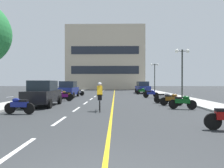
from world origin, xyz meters
The scene contains 32 objects.
ground_plane centered at (0.00, 21.00, 0.00)m, with size 140.00×140.00×0.00m, color #2D3033.
curb_left centered at (-7.20, 24.00, 0.06)m, with size 2.40×72.00×0.12m, color #A8A8A3.
curb_right centered at (7.20, 24.00, 0.06)m, with size 2.40×72.00×0.12m, color #A8A8A3.
lane_dash_0 centered at (-2.00, 2.00, 0.00)m, with size 0.14×2.20×0.01m, color silver.
lane_dash_1 centered at (-2.00, 6.00, 0.00)m, with size 0.14×2.20×0.01m, color silver.
lane_dash_2 centered at (-2.00, 10.00, 0.00)m, with size 0.14×2.20×0.01m, color silver.
lane_dash_3 centered at (-2.00, 14.00, 0.00)m, with size 0.14×2.20×0.01m, color silver.
lane_dash_4 centered at (-2.00, 18.00, 0.00)m, with size 0.14×2.20×0.01m, color silver.
lane_dash_5 centered at (-2.00, 22.00, 0.00)m, with size 0.14×2.20×0.01m, color silver.
lane_dash_6 centered at (-2.00, 26.00, 0.00)m, with size 0.14×2.20×0.01m, color silver.
lane_dash_7 centered at (-2.00, 30.00, 0.00)m, with size 0.14×2.20×0.01m, color silver.
lane_dash_8 centered at (-2.00, 34.00, 0.00)m, with size 0.14×2.20×0.01m, color silver.
lane_dash_9 centered at (-2.00, 38.00, 0.00)m, with size 0.14×2.20×0.01m, color silver.
lane_dash_10 centered at (-2.00, 42.00, 0.00)m, with size 0.14×2.20×0.01m, color silver.
lane_dash_11 centered at (-2.00, 46.00, 0.00)m, with size 0.14×2.20×0.01m, color silver.
centre_line_yellow centered at (0.25, 24.00, 0.00)m, with size 0.12×66.00×0.01m, color gold.
office_building centered at (-1.99, 49.53, 7.56)m, with size 18.53×9.19×15.12m.
street_lamp_mid centered at (7.20, 18.18, 3.74)m, with size 1.46×0.36×4.92m.
street_lamp_far centered at (7.25, 33.43, 3.68)m, with size 1.46×0.36×4.83m.
parked_car_near centered at (-4.72, 11.70, 0.92)m, with size 2.04×4.26×1.82m.
parked_car_mid centered at (-4.90, 20.42, 0.92)m, with size 1.92×4.20×1.82m.
parked_car_far centered at (4.68, 29.62, 0.92)m, with size 2.16×4.31×1.82m.
motorcycle_2 centered at (-4.69, 7.93, 0.47)m, with size 1.70×0.60×0.92m.
motorcycle_3 centered at (4.69, 10.09, 0.47)m, with size 1.65×0.76×0.92m.
motorcycle_4 centered at (4.54, 12.12, 0.47)m, with size 1.70×0.60×0.92m.
motorcycle_5 centered at (4.43, 13.83, 0.47)m, with size 1.69×0.62×0.92m.
motorcycle_6 centered at (-4.27, 15.48, 0.47)m, with size 1.68×0.66×0.92m.
motorcycle_7 centered at (-4.37, 17.03, 0.47)m, with size 1.65×0.76×0.92m.
motorcycle_8 centered at (4.33, 19.77, 0.47)m, with size 1.70×0.60×0.92m.
motorcycle_9 centered at (-4.37, 23.18, 0.47)m, with size 1.68×0.65×0.92m.
motorcycle_10 centered at (4.12, 26.27, 0.47)m, with size 1.68×0.65×0.92m.
cyclist_rider centered at (-0.48, 9.24, 0.89)m, with size 0.43×1.77×1.71m.
Camera 1 is at (0.47, -3.19, 1.70)m, focal length 33.70 mm.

